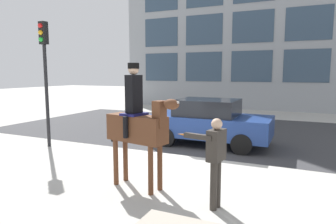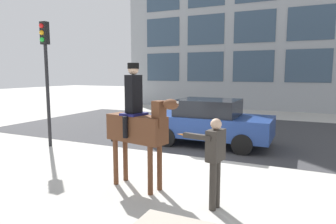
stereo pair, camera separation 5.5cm
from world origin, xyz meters
name	(u,v)px [view 1 (the left image)]	position (x,y,z in m)	size (l,w,h in m)	color
ground_plane	(175,159)	(0.00, 0.00, 0.00)	(80.00, 80.00, 0.00)	#B2AFA8
road_surface	(218,131)	(0.00, 4.75, 0.00)	(18.82, 8.50, 0.01)	#38383A
mounted_horse_lead	(138,124)	(0.13, -2.27, 1.38)	(1.82, 0.69, 2.67)	#59331E
pedestrian_bystander	(215,156)	(1.89, -2.57, 0.98)	(0.88, 0.44, 1.67)	#332D28
street_car_near_lane	(210,121)	(0.37, 2.19, 0.80)	(4.05, 2.00, 1.57)	navy
traffic_light	(45,64)	(-4.47, -0.35, 2.75)	(0.24, 0.29, 4.11)	black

